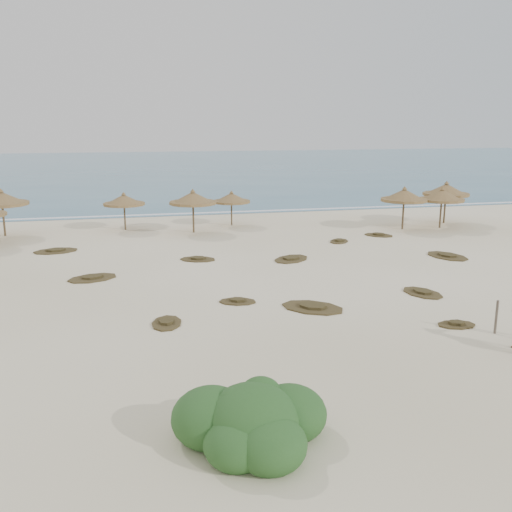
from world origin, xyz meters
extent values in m
plane|color=#FBECCE|center=(0.00, 0.00, 0.00)|extent=(160.00, 160.00, 0.00)
cube|color=#2B6582|center=(0.00, 75.00, 0.00)|extent=(200.00, 100.00, 0.01)
cube|color=white|center=(0.00, 26.00, 0.00)|extent=(70.00, 0.60, 0.01)
cylinder|color=brown|center=(-13.80, 19.32, 1.17)|extent=(0.13, 0.13, 2.35)
cylinder|color=olive|center=(-13.80, 19.32, 2.15)|extent=(4.44, 4.44, 0.20)
cone|color=olive|center=(-13.80, 19.32, 2.52)|extent=(4.29, 4.29, 0.84)
cone|color=olive|center=(-13.80, 19.32, 3.02)|extent=(0.40, 0.40, 0.25)
cylinder|color=brown|center=(-6.06, 19.84, 0.99)|extent=(0.11, 0.11, 1.98)
cylinder|color=olive|center=(-6.06, 19.84, 1.81)|extent=(3.25, 3.25, 0.17)
cone|color=olive|center=(-6.06, 19.84, 2.12)|extent=(3.14, 3.14, 0.71)
cone|color=olive|center=(-6.06, 19.84, 2.55)|extent=(0.34, 0.34, 0.21)
cylinder|color=brown|center=(-1.52, 17.87, 1.11)|extent=(0.13, 0.13, 2.22)
cylinder|color=olive|center=(-1.52, 17.87, 2.03)|extent=(3.83, 3.83, 0.19)
cone|color=olive|center=(-1.52, 17.87, 2.38)|extent=(3.70, 3.70, 0.79)
cone|color=olive|center=(-1.52, 17.87, 2.85)|extent=(0.38, 0.38, 0.23)
cylinder|color=brown|center=(1.48, 19.98, 0.95)|extent=(0.11, 0.11, 1.89)
cylinder|color=olive|center=(1.48, 19.98, 1.73)|extent=(3.44, 3.44, 0.16)
cone|color=olive|center=(1.48, 19.98, 2.03)|extent=(3.33, 3.33, 0.68)
cone|color=olive|center=(1.48, 19.98, 2.43)|extent=(0.32, 0.32, 0.20)
cylinder|color=brown|center=(12.89, 15.86, 1.13)|extent=(0.13, 0.13, 2.25)
cylinder|color=olive|center=(12.89, 15.86, 2.06)|extent=(4.25, 4.25, 0.19)
cone|color=olive|center=(12.89, 15.86, 2.41)|extent=(4.11, 4.11, 0.80)
cone|color=olive|center=(12.89, 15.86, 2.90)|extent=(0.39, 0.39, 0.24)
cylinder|color=brown|center=(15.74, 15.80, 1.09)|extent=(0.12, 0.12, 2.18)
cylinder|color=olive|center=(15.74, 15.80, 2.00)|extent=(3.73, 3.73, 0.19)
cone|color=olive|center=(15.74, 15.80, 2.34)|extent=(3.61, 3.61, 0.78)
cone|color=olive|center=(15.74, 15.80, 2.81)|extent=(0.37, 0.37, 0.23)
cylinder|color=brown|center=(17.08, 17.51, 1.17)|extent=(0.13, 0.13, 2.33)
cylinder|color=olive|center=(17.08, 17.51, 2.13)|extent=(3.69, 3.69, 0.20)
cone|color=olive|center=(17.08, 17.51, 2.50)|extent=(3.57, 3.57, 0.83)
cone|color=olive|center=(17.08, 17.51, 3.00)|extent=(0.40, 0.40, 0.24)
cylinder|color=#685B4E|center=(6.77, -3.44, 0.62)|extent=(0.12, 0.12, 1.23)
ellipsoid|color=#2E5E28|center=(-3.20, -8.57, 0.61)|extent=(2.24, 2.24, 1.68)
ellipsoid|color=#2E5E28|center=(-2.19, -8.23, 0.50)|extent=(1.79, 1.79, 1.34)
ellipsoid|color=#2E5E28|center=(-4.09, -8.12, 0.56)|extent=(1.90, 1.90, 1.43)
ellipsoid|color=#2E5E28|center=(-2.97, -9.35, 0.45)|extent=(1.68, 1.68, 1.26)
ellipsoid|color=#2E5E28|center=(-3.64, -9.12, 0.42)|extent=(1.56, 1.56, 1.17)
ellipsoid|color=#2E5E28|center=(-2.53, -7.56, 0.39)|extent=(1.34, 1.34, 1.01)
ellipsoid|color=#2E5E28|center=(-2.86, -8.01, 1.01)|extent=(1.01, 1.01, 0.75)
ellipsoid|color=#2E5E28|center=(-3.53, -8.45, 1.06)|extent=(0.89, 0.89, 0.67)
camera|label=1|loc=(-5.72, -20.24, 7.37)|focal=40.00mm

